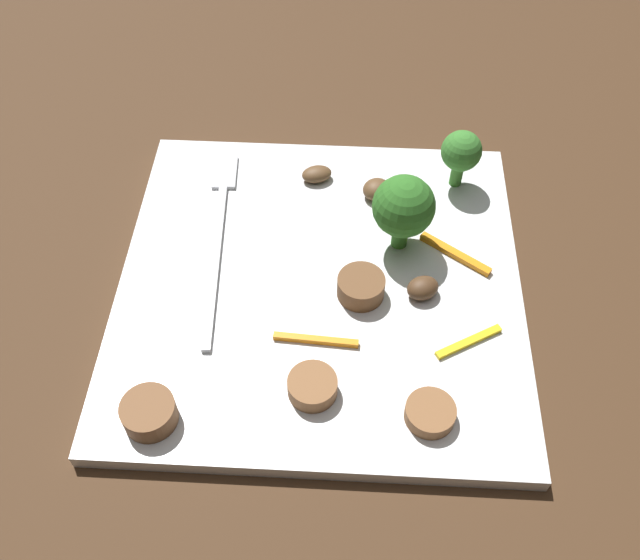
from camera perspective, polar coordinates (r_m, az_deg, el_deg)
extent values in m
plane|color=#422B19|center=(0.49, 0.00, -0.84)|extent=(1.40, 1.40, 0.00)
cube|color=white|center=(0.48, 0.00, -0.42)|extent=(0.27, 0.27, 0.01)
cube|color=silver|center=(0.49, -8.52, 1.45)|extent=(0.15, 0.01, 0.00)
cube|color=silver|center=(0.55, -7.74, 8.69)|extent=(0.04, 0.02, 0.00)
cylinder|color=#408630|center=(0.54, 11.11, 8.67)|extent=(0.01, 0.01, 0.02)
sphere|color=#387A2D|center=(0.53, 11.45, 10.27)|extent=(0.03, 0.03, 0.03)
cylinder|color=#347525|center=(0.49, 6.56, 3.97)|extent=(0.01, 0.01, 0.03)
sphere|color=#2D6B23|center=(0.47, 6.83, 5.98)|extent=(0.04, 0.04, 0.04)
cylinder|color=brown|center=(0.47, 3.35, -0.56)|extent=(0.05, 0.05, 0.02)
cylinder|color=brown|center=(0.43, -1.15, -8.64)|extent=(0.04, 0.04, 0.01)
cylinder|color=brown|center=(0.42, 8.96, -10.66)|extent=(0.04, 0.04, 0.01)
cylinder|color=brown|center=(0.43, -13.75, -10.46)|extent=(0.04, 0.04, 0.02)
ellipsoid|color=brown|center=(0.54, -0.27, 8.62)|extent=(0.02, 0.03, 0.01)
ellipsoid|color=#4C331E|center=(0.47, 8.36, -0.64)|extent=(0.03, 0.03, 0.01)
ellipsoid|color=brown|center=(0.53, 4.64, 7.37)|extent=(0.03, 0.03, 0.01)
cube|color=orange|center=(0.50, 10.95, 2.10)|extent=(0.04, 0.05, 0.00)
cube|color=orange|center=(0.45, 0.07, -4.92)|extent=(0.01, 0.05, 0.00)
cube|color=yellow|center=(0.46, 12.01, -4.94)|extent=(0.03, 0.04, 0.00)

